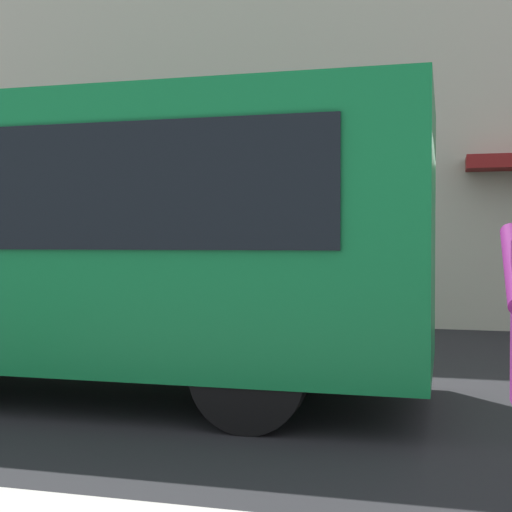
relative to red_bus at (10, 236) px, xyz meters
The scene contains 3 objects.
ground_plane 4.06m from the red_bus, behind, with size 60.00×60.00×0.00m, color #232326.
building_facade_far 9.09m from the red_bus, 117.48° to the right, with size 28.00×1.55×12.00m.
red_bus is the anchor object (origin of this frame).
Camera 1 is at (-0.94, 7.25, 1.63)m, focal length 50.48 mm.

